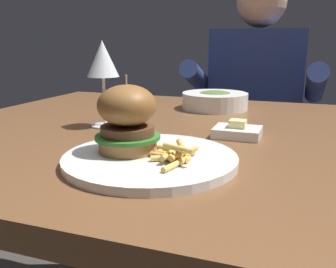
# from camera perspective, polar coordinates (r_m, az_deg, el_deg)

# --- Properties ---
(dining_table) EXTENTS (1.39, 0.97, 0.74)m
(dining_table) POSITION_cam_1_polar(r_m,az_deg,el_deg) (0.84, 9.10, -5.09)
(dining_table) COLOR brown
(dining_table) RESTS_ON ground
(main_plate) EXTENTS (0.29, 0.29, 0.01)m
(main_plate) POSITION_cam_1_polar(r_m,az_deg,el_deg) (0.61, -2.71, -3.83)
(main_plate) COLOR white
(main_plate) RESTS_ON dining_table
(burger_sandwich) EXTENTS (0.11, 0.11, 0.13)m
(burger_sandwich) POSITION_cam_1_polar(r_m,az_deg,el_deg) (0.62, -6.24, 2.36)
(burger_sandwich) COLOR #9E6B38
(burger_sandwich) RESTS_ON main_plate
(fries_pile) EXTENTS (0.08, 0.11, 0.03)m
(fries_pile) POSITION_cam_1_polar(r_m,az_deg,el_deg) (0.58, 1.06, -3.00)
(fries_pile) COLOR #EABC5B
(fries_pile) RESTS_ON main_plate
(wine_glass) EXTENTS (0.07, 0.07, 0.20)m
(wine_glass) POSITION_cam_1_polar(r_m,az_deg,el_deg) (0.87, -9.92, 10.80)
(wine_glass) COLOR silver
(wine_glass) RESTS_ON dining_table
(butter_dish) EXTENTS (0.10, 0.08, 0.04)m
(butter_dish) POSITION_cam_1_polar(r_m,az_deg,el_deg) (0.79, 10.52, 0.41)
(butter_dish) COLOR white
(butter_dish) RESTS_ON dining_table
(soup_bowl) EXTENTS (0.19, 0.19, 0.05)m
(soup_bowl) POSITION_cam_1_polar(r_m,az_deg,el_deg) (1.11, 7.15, 5.16)
(soup_bowl) COLOR white
(soup_bowl) RESTS_ON dining_table
(diner_person) EXTENTS (0.51, 0.36, 1.18)m
(diner_person) POSITION_cam_1_polar(r_m,az_deg,el_deg) (1.60, 12.98, 0.21)
(diner_person) COLOR #282833
(diner_person) RESTS_ON ground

